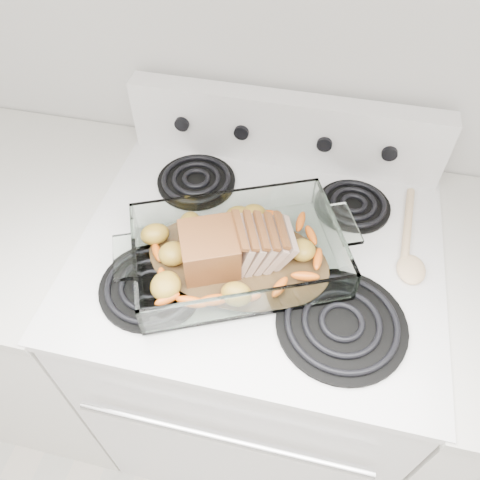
% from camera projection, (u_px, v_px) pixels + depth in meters
% --- Properties ---
extents(electric_range, '(0.78, 0.70, 1.12)m').
position_uv_depth(electric_range, '(255.00, 343.00, 1.36)').
color(electric_range, white).
rests_on(electric_range, ground).
extents(counter_left, '(0.58, 0.68, 0.93)m').
position_uv_depth(counter_left, '(48.00, 303.00, 1.47)').
color(counter_left, white).
rests_on(counter_left, ground).
extents(baking_dish, '(0.41, 0.27, 0.08)m').
position_uv_depth(baking_dish, '(238.00, 256.00, 0.96)').
color(baking_dish, silver).
rests_on(baking_dish, electric_range).
extents(pork_roast, '(0.23, 0.11, 0.09)m').
position_uv_depth(pork_roast, '(227.00, 245.00, 0.94)').
color(pork_roast, brown).
rests_on(pork_roast, baking_dish).
extents(roast_vegetables, '(0.36, 0.20, 0.04)m').
position_uv_depth(roast_vegetables, '(240.00, 240.00, 0.98)').
color(roast_vegetables, '#D25619').
rests_on(roast_vegetables, baking_dish).
extents(wooden_spoon, '(0.06, 0.28, 0.02)m').
position_uv_depth(wooden_spoon, '(410.00, 249.00, 1.00)').
color(wooden_spoon, beige).
rests_on(wooden_spoon, electric_range).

